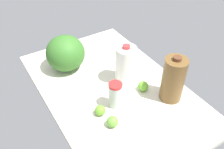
{
  "coord_description": "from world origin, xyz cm",
  "views": [
    {
      "loc": [
        93.03,
        -57.77,
        103.34
      ],
      "look_at": [
        0.0,
        0.0,
        13.0
      ],
      "focal_mm": 40.0,
      "sensor_mm": 36.0,
      "label": 1
    }
  ],
  "objects_px": {
    "lime_loose": "(112,122)",
    "lime_by_jug": "(100,110)",
    "tumbler_cup": "(115,95)",
    "milk_jug": "(126,65)",
    "watermelon": "(65,53)",
    "lime_far_back": "(143,86)",
    "chocolate_milk_jug": "(173,79)",
    "lemon_beside_bowl": "(123,47)"
  },
  "relations": [
    {
      "from": "lime_by_jug",
      "to": "lemon_beside_bowl",
      "type": "height_order",
      "value": "lemon_beside_bowl"
    },
    {
      "from": "watermelon",
      "to": "lemon_beside_bowl",
      "type": "distance_m",
      "value": 0.42
    },
    {
      "from": "milk_jug",
      "to": "watermelon",
      "type": "bearing_deg",
      "value": -140.83
    },
    {
      "from": "lemon_beside_bowl",
      "to": "lime_loose",
      "type": "height_order",
      "value": "lemon_beside_bowl"
    },
    {
      "from": "tumbler_cup",
      "to": "lemon_beside_bowl",
      "type": "height_order",
      "value": "tumbler_cup"
    },
    {
      "from": "lemon_beside_bowl",
      "to": "lime_by_jug",
      "type": "bearing_deg",
      "value": -45.24
    },
    {
      "from": "lime_by_jug",
      "to": "milk_jug",
      "type": "bearing_deg",
      "value": 120.89
    },
    {
      "from": "milk_jug",
      "to": "lime_by_jug",
      "type": "height_order",
      "value": "milk_jug"
    },
    {
      "from": "watermelon",
      "to": "lime_by_jug",
      "type": "distance_m",
      "value": 0.47
    },
    {
      "from": "lime_far_back",
      "to": "watermelon",
      "type": "bearing_deg",
      "value": -146.3
    },
    {
      "from": "tumbler_cup",
      "to": "chocolate_milk_jug",
      "type": "height_order",
      "value": "chocolate_milk_jug"
    },
    {
      "from": "chocolate_milk_jug",
      "to": "tumbler_cup",
      "type": "bearing_deg",
      "value": -110.44
    },
    {
      "from": "tumbler_cup",
      "to": "milk_jug",
      "type": "height_order",
      "value": "milk_jug"
    },
    {
      "from": "lemon_beside_bowl",
      "to": "lime_loose",
      "type": "relative_size",
      "value": 1.23
    },
    {
      "from": "lime_loose",
      "to": "lime_by_jug",
      "type": "bearing_deg",
      "value": -171.52
    },
    {
      "from": "chocolate_milk_jug",
      "to": "lemon_beside_bowl",
      "type": "relative_size",
      "value": 3.82
    },
    {
      "from": "watermelon",
      "to": "lemon_beside_bowl",
      "type": "xyz_separation_m",
      "value": [
        0.04,
        0.41,
        -0.08
      ]
    },
    {
      "from": "chocolate_milk_jug",
      "to": "lemon_beside_bowl",
      "type": "xyz_separation_m",
      "value": [
        -0.52,
        0.03,
        -0.09
      ]
    },
    {
      "from": "milk_jug",
      "to": "chocolate_milk_jug",
      "type": "bearing_deg",
      "value": 27.8
    },
    {
      "from": "chocolate_milk_jug",
      "to": "lime_by_jug",
      "type": "bearing_deg",
      "value": -103.55
    },
    {
      "from": "tumbler_cup",
      "to": "lime_loose",
      "type": "bearing_deg",
      "value": -37.7
    },
    {
      "from": "watermelon",
      "to": "lemon_beside_bowl",
      "type": "height_order",
      "value": "watermelon"
    },
    {
      "from": "lime_by_jug",
      "to": "lime_loose",
      "type": "relative_size",
      "value": 0.96
    },
    {
      "from": "tumbler_cup",
      "to": "lime_loose",
      "type": "xyz_separation_m",
      "value": [
        0.11,
        -0.09,
        -0.05
      ]
    },
    {
      "from": "chocolate_milk_jug",
      "to": "lime_far_back",
      "type": "relative_size",
      "value": 4.62
    },
    {
      "from": "tumbler_cup",
      "to": "lime_far_back",
      "type": "height_order",
      "value": "tumbler_cup"
    },
    {
      "from": "lemon_beside_bowl",
      "to": "tumbler_cup",
      "type": "bearing_deg",
      "value": -38.54
    },
    {
      "from": "tumbler_cup",
      "to": "lime_loose",
      "type": "height_order",
      "value": "tumbler_cup"
    },
    {
      "from": "lemon_beside_bowl",
      "to": "milk_jug",
      "type": "bearing_deg",
      "value": -31.6
    },
    {
      "from": "milk_jug",
      "to": "lime_far_back",
      "type": "height_order",
      "value": "milk_jug"
    },
    {
      "from": "lemon_beside_bowl",
      "to": "chocolate_milk_jug",
      "type": "bearing_deg",
      "value": -3.3
    },
    {
      "from": "lime_far_back",
      "to": "lime_loose",
      "type": "height_order",
      "value": "same"
    },
    {
      "from": "watermelon",
      "to": "chocolate_milk_jug",
      "type": "distance_m",
      "value": 0.68
    },
    {
      "from": "lime_by_jug",
      "to": "tumbler_cup",
      "type": "bearing_deg",
      "value": 98.17
    },
    {
      "from": "milk_jug",
      "to": "lime_loose",
      "type": "height_order",
      "value": "milk_jug"
    },
    {
      "from": "milk_jug",
      "to": "lime_far_back",
      "type": "distance_m",
      "value": 0.16
    },
    {
      "from": "lime_by_jug",
      "to": "lime_loose",
      "type": "height_order",
      "value": "lime_loose"
    },
    {
      "from": "chocolate_milk_jug",
      "to": "milk_jug",
      "type": "height_order",
      "value": "chocolate_milk_jug"
    },
    {
      "from": "chocolate_milk_jug",
      "to": "lemon_beside_bowl",
      "type": "bearing_deg",
      "value": 176.7
    },
    {
      "from": "chocolate_milk_jug",
      "to": "milk_jug",
      "type": "distance_m",
      "value": 0.29
    },
    {
      "from": "watermelon",
      "to": "chocolate_milk_jug",
      "type": "bearing_deg",
      "value": 34.36
    },
    {
      "from": "lime_loose",
      "to": "tumbler_cup",
      "type": "bearing_deg",
      "value": 142.3
    }
  ]
}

